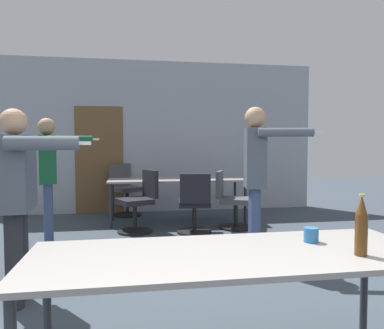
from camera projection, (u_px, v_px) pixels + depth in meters
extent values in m
cube|color=#A3A8B2|center=(156.00, 137.00, 7.39)|extent=(6.37, 0.10, 2.95)
cube|color=brown|center=(99.00, 160.00, 7.18)|extent=(0.90, 0.02, 2.05)
cube|color=gray|center=(232.00, 255.00, 2.05)|extent=(2.21, 0.80, 0.03)
cylinder|color=#2D2D33|center=(47.00, 307.00, 2.23)|extent=(0.05, 0.05, 0.71)
cylinder|color=#2D2D33|center=(364.00, 285.00, 2.58)|extent=(0.05, 0.05, 0.71)
cube|color=gray|center=(178.00, 180.00, 6.37)|extent=(2.33, 0.74, 0.03)
cylinder|color=#2D2D33|center=(111.00, 206.00, 5.90)|extent=(0.05, 0.05, 0.71)
cylinder|color=#2D2D33|center=(245.00, 202.00, 6.27)|extent=(0.05, 0.05, 0.71)
cylinder|color=#2D2D33|center=(112.00, 200.00, 6.51)|extent=(0.05, 0.05, 0.71)
cylinder|color=#2D2D33|center=(235.00, 197.00, 6.88)|extent=(0.05, 0.05, 0.71)
cylinder|color=#3D4C75|center=(48.00, 212.00, 5.06)|extent=(0.12, 0.12, 0.81)
cylinder|color=#3D4C75|center=(49.00, 214.00, 4.92)|extent=(0.12, 0.12, 0.81)
cube|color=#195633|center=(47.00, 159.00, 4.95)|extent=(0.29, 0.42, 0.64)
sphere|color=tan|center=(47.00, 127.00, 4.93)|extent=(0.22, 0.22, 0.22)
cylinder|color=#195633|center=(47.00, 159.00, 5.17)|extent=(0.09, 0.09, 0.55)
cylinder|color=#195633|center=(70.00, 139.00, 4.83)|extent=(0.56, 0.21, 0.09)
cube|color=white|center=(94.00, 139.00, 4.94)|extent=(0.13, 0.06, 0.03)
cylinder|color=#3D4C75|center=(253.00, 223.00, 4.29)|extent=(0.12, 0.12, 0.84)
cylinder|color=#3D4C75|center=(255.00, 226.00, 4.13)|extent=(0.12, 0.12, 0.84)
cube|color=#4C5660|center=(255.00, 158.00, 4.17)|extent=(0.29, 0.42, 0.66)
sphere|color=tan|center=(255.00, 117.00, 4.15)|extent=(0.23, 0.23, 0.23)
cylinder|color=#4C5660|center=(252.00, 158.00, 4.41)|extent=(0.09, 0.09, 0.57)
cylinder|color=#4C5660|center=(286.00, 132.00, 3.91)|extent=(0.58, 0.21, 0.09)
cube|color=white|center=(316.00, 132.00, 3.89)|extent=(0.12, 0.06, 0.03)
cylinder|color=#28282D|center=(20.00, 254.00, 3.19)|extent=(0.14, 0.14, 0.78)
cylinder|color=#28282D|center=(14.00, 261.00, 3.00)|extent=(0.14, 0.14, 0.78)
cube|color=#4C5660|center=(15.00, 173.00, 3.06)|extent=(0.27, 0.46, 0.62)
sphere|color=tan|center=(14.00, 122.00, 3.04)|extent=(0.22, 0.22, 0.22)
cylinder|color=#4C5660|center=(23.00, 173.00, 3.34)|extent=(0.11, 0.11, 0.53)
cylinder|color=#4C5660|center=(42.00, 143.00, 2.82)|extent=(0.54, 0.13, 0.11)
cube|color=white|center=(83.00, 143.00, 2.88)|extent=(0.12, 0.04, 0.03)
cylinder|color=black|center=(194.00, 232.00, 5.61)|extent=(0.52, 0.52, 0.03)
cylinder|color=black|center=(194.00, 218.00, 5.59)|extent=(0.06, 0.06, 0.38)
cube|color=black|center=(194.00, 203.00, 5.58)|extent=(0.51, 0.51, 0.08)
cube|color=black|center=(195.00, 189.00, 5.31)|extent=(0.44, 0.11, 0.42)
cylinder|color=black|center=(127.00, 215.00, 6.96)|extent=(0.52, 0.52, 0.03)
cylinder|color=black|center=(127.00, 203.00, 6.95)|extent=(0.06, 0.06, 0.43)
cube|color=#4C4C51|center=(127.00, 189.00, 6.94)|extent=(0.63, 0.63, 0.08)
cube|color=#4C4C51|center=(120.00, 175.00, 7.12)|extent=(0.41, 0.28, 0.42)
cylinder|color=black|center=(236.00, 227.00, 5.91)|extent=(0.52, 0.52, 0.03)
cylinder|color=black|center=(236.00, 215.00, 5.90)|extent=(0.06, 0.06, 0.37)
cube|color=#4C4C51|center=(236.00, 200.00, 5.89)|extent=(0.60, 0.60, 0.08)
cube|color=#4C4C51|center=(220.00, 184.00, 5.93)|extent=(0.22, 0.43, 0.42)
cylinder|color=black|center=(135.00, 231.00, 5.64)|extent=(0.52, 0.52, 0.03)
cylinder|color=black|center=(135.00, 217.00, 5.63)|extent=(0.06, 0.06, 0.40)
cube|color=black|center=(135.00, 201.00, 5.61)|extent=(0.60, 0.60, 0.08)
cube|color=black|center=(150.00, 184.00, 5.74)|extent=(0.23, 0.43, 0.42)
cylinder|color=#563314|center=(361.00, 235.00, 1.98)|extent=(0.07, 0.07, 0.22)
cone|color=#563314|center=(362.00, 205.00, 1.97)|extent=(0.06, 0.06, 0.10)
cylinder|color=gold|center=(362.00, 195.00, 1.97)|extent=(0.03, 0.03, 0.01)
cylinder|color=#2866A3|center=(311.00, 235.00, 2.26)|extent=(0.09, 0.09, 0.09)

